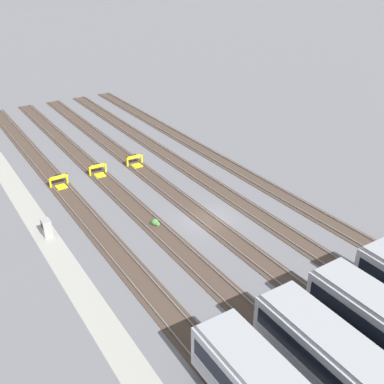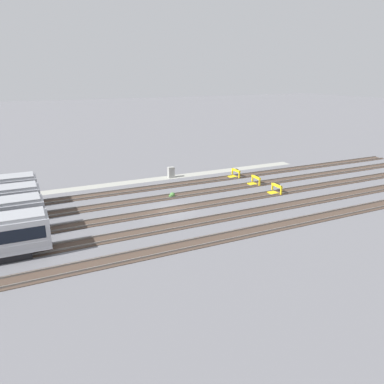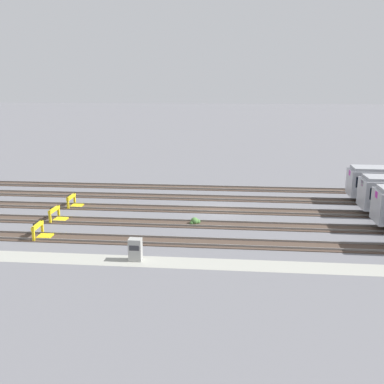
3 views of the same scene
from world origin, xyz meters
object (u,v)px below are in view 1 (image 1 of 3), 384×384
bumper_stop_middle_track (135,162)px  weed_clump (155,223)px  electrical_cabinet (47,228)px  bumper_stop_nearest_track (60,182)px  bumper_stop_near_inner_track (99,171)px

bumper_stop_middle_track → weed_clump: bumper_stop_middle_track is taller
bumper_stop_middle_track → electrical_cabinet: bearing=-54.8°
bumper_stop_nearest_track → weed_clump: 12.90m
bumper_stop_middle_track → electrical_cabinet: 15.81m
bumper_stop_nearest_track → bumper_stop_middle_track: same height
bumper_stop_nearest_track → weed_clump: size_ratio=2.18×
bumper_stop_nearest_track → electrical_cabinet: size_ratio=1.25×
bumper_stop_nearest_track → bumper_stop_middle_track: bearing=93.4°
bumper_stop_nearest_track → electrical_cabinet: 9.44m
electrical_cabinet → weed_clump: 9.25m
bumper_stop_middle_track → electrical_cabinet: size_ratio=1.25×
bumper_stop_near_inner_track → electrical_cabinet: size_ratio=1.25×
bumper_stop_near_inner_track → electrical_cabinet: bearing=-42.9°
weed_clump → bumper_stop_middle_track: bearing=160.9°
bumper_stop_nearest_track → electrical_cabinet: (8.59, -3.90, 0.29)m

